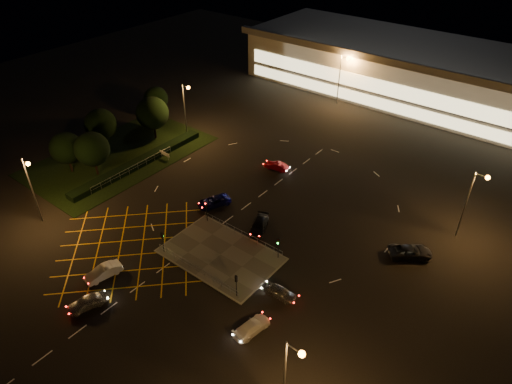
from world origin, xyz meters
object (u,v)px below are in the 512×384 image
Objects in this scene: car_left_blue at (214,201)px; car_far_dkgrey at (259,225)px; signal_se at (236,282)px; car_right_silver at (280,292)px; car_east_grey at (410,252)px; car_queue_white at (103,272)px; car_approach_white at (252,327)px; car_circ_red at (276,166)px; signal_nw at (206,208)px; signal_ne at (279,244)px; car_near_silver at (87,302)px; signal_sw at (162,238)px.

car_left_blue is 8.48m from car_far_dkgrey.
car_left_blue is (-13.80, 11.34, -1.70)m from signal_se.
car_far_dkgrey is at bearing 43.21° from car_right_silver.
signal_se reaches higher than car_left_blue.
car_east_grey is (12.74, 18.45, -1.62)m from signal_se.
car_far_dkgrey is at bearing 75.30° from car_queue_white.
car_queue_white reaches higher than car_approach_white.
car_east_grey reaches higher than car_approach_white.
car_far_dkgrey is at bearing 18.27° from car_circ_red.
signal_nw is 12.00m from signal_ne.
signal_se is at bearing 62.02° from car_near_silver.
car_right_silver is (18.24, 10.38, -0.07)m from car_queue_white.
car_queue_white is at bearing 95.56° from car_east_grey.
car_right_silver is at bearing -169.01° from signal_sw.
signal_se is 12.33m from car_far_dkgrey.
car_circ_red is (1.31, 13.53, -0.03)m from car_left_blue.
car_approach_white is (16.78, -27.53, 0.00)m from car_circ_red.
car_left_blue is (-1.80, 11.34, -1.70)m from signal_sw.
signal_nw is 26.91m from car_east_grey.
car_queue_white reaches higher than car_right_silver.
car_east_grey is at bearing 39.06° from car_left_blue.
signal_se is 0.72× the size of car_approach_white.
car_circ_red is (-7.17, 13.88, -0.06)m from car_far_dkgrey.
signal_ne is 16.56m from car_east_grey.
signal_se is at bearing 107.47° from car_east_grey.
car_left_blue is at bearing -39.43° from signal_se.
car_circ_red is at bearing 37.81° from car_east_grey.
car_queue_white is 1.15× the size of car_right_silver.
car_queue_white is (-2.42, 3.94, 0.00)m from car_near_silver.
signal_nw is 0.72× the size of car_approach_white.
car_circ_red is 32.24m from car_approach_white.
signal_ne is at bearing -59.23° from car_approach_white.
signal_se is 22.48m from car_east_grey.
car_far_dkgrey is at bearing 74.53° from car_east_grey.
signal_se is 0.59× the size of car_east_grey.
signal_nw is 0.82× the size of car_right_silver.
signal_sw is at bearing 88.81° from car_east_grey.
car_left_blue is 0.89× the size of car_east_grey.
signal_nw is 16.63m from car_right_silver.
signal_ne is at bearing 58.44° from car_queue_white.
car_circ_red is at bearing 126.49° from signal_ne.
signal_se is 7.99m from signal_ne.
car_near_silver is 36.12m from car_circ_red.
signal_ne is 0.59× the size of car_east_grey.
car_circ_red is at bearing -49.83° from car_approach_white.
car_near_silver is at bearing 89.89° from signal_sw.
signal_nw is (-12.00, 7.99, 0.00)m from signal_se.
signal_se is 16.27m from car_queue_white.
signal_se is at bearing -33.65° from signal_nw.
signal_ne reaches higher than car_far_dkgrey.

